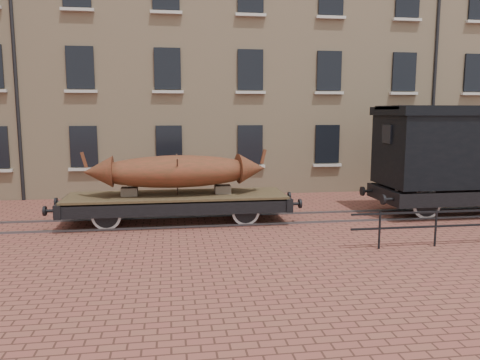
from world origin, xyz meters
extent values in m
plane|color=brown|center=(0.00, 0.00, 0.00)|extent=(90.00, 90.00, 0.00)
cube|color=#D8B78B|center=(3.00, 10.00, 7.00)|extent=(40.00, 10.00, 14.00)
cube|color=black|center=(-6.00, 4.96, 2.20)|extent=(1.10, 0.12, 1.70)
cube|color=beige|center=(-6.00, 4.90, 1.25)|extent=(1.30, 0.18, 0.12)
cube|color=black|center=(-2.50, 4.96, 2.20)|extent=(1.10, 0.12, 1.70)
cube|color=beige|center=(-2.50, 4.90, 1.25)|extent=(1.30, 0.18, 0.12)
cube|color=black|center=(1.00, 4.96, 2.20)|extent=(1.10, 0.12, 1.70)
cube|color=beige|center=(1.00, 4.90, 1.25)|extent=(1.30, 0.18, 0.12)
cube|color=black|center=(4.50, 4.96, 2.20)|extent=(1.10, 0.12, 1.70)
cube|color=beige|center=(4.50, 4.90, 1.25)|extent=(1.30, 0.18, 0.12)
cube|color=black|center=(8.00, 4.96, 2.20)|extent=(1.10, 0.12, 1.70)
cube|color=beige|center=(8.00, 4.90, 1.25)|extent=(1.30, 0.18, 0.12)
cube|color=black|center=(11.50, 4.96, 2.20)|extent=(1.10, 0.12, 1.70)
cube|color=beige|center=(11.50, 4.90, 1.25)|extent=(1.30, 0.18, 0.12)
cube|color=black|center=(-6.00, 4.96, 5.40)|extent=(1.10, 0.12, 1.70)
cube|color=beige|center=(-6.00, 4.90, 4.45)|extent=(1.30, 0.18, 0.12)
cube|color=black|center=(-2.50, 4.96, 5.40)|extent=(1.10, 0.12, 1.70)
cube|color=beige|center=(-2.50, 4.90, 4.45)|extent=(1.30, 0.18, 0.12)
cube|color=black|center=(1.00, 4.96, 5.40)|extent=(1.10, 0.12, 1.70)
cube|color=beige|center=(1.00, 4.90, 4.45)|extent=(1.30, 0.18, 0.12)
cube|color=black|center=(4.50, 4.96, 5.40)|extent=(1.10, 0.12, 1.70)
cube|color=beige|center=(4.50, 4.90, 4.45)|extent=(1.30, 0.18, 0.12)
cube|color=black|center=(8.00, 4.96, 5.40)|extent=(1.10, 0.12, 1.70)
cube|color=beige|center=(8.00, 4.90, 4.45)|extent=(1.30, 0.18, 0.12)
cube|color=black|center=(11.50, 4.96, 5.40)|extent=(1.10, 0.12, 1.70)
cube|color=beige|center=(11.50, 4.90, 4.45)|extent=(1.30, 0.18, 0.12)
cube|color=beige|center=(-6.00, 4.90, 7.65)|extent=(1.30, 0.18, 0.12)
cube|color=beige|center=(-2.50, 4.90, 7.65)|extent=(1.30, 0.18, 0.12)
cube|color=beige|center=(1.00, 4.90, 7.65)|extent=(1.30, 0.18, 0.12)
cube|color=beige|center=(4.50, 4.90, 7.65)|extent=(1.30, 0.18, 0.12)
cube|color=beige|center=(8.00, 4.90, 7.65)|extent=(1.30, 0.18, 0.12)
cube|color=beige|center=(11.50, 4.90, 7.65)|extent=(1.30, 0.18, 0.12)
cylinder|color=black|center=(-8.50, 4.95, 7.00)|extent=(0.14, 0.14, 14.00)
cylinder|color=black|center=(9.50, 4.95, 7.00)|extent=(0.14, 0.14, 14.00)
cube|color=#59595E|center=(0.00, -0.72, 0.03)|extent=(30.00, 0.08, 0.06)
cube|color=#59595E|center=(0.00, 0.72, 0.03)|extent=(30.00, 0.08, 0.06)
cylinder|color=black|center=(3.00, -3.80, 0.50)|extent=(0.06, 0.06, 1.00)
cylinder|color=black|center=(4.60, -3.80, 0.50)|extent=(0.06, 0.06, 1.00)
cube|color=brown|center=(-2.26, 0.00, 0.89)|extent=(7.06, 2.07, 0.11)
cube|color=black|center=(-2.26, -0.96, 0.66)|extent=(7.06, 0.15, 0.42)
cube|color=black|center=(-2.26, 0.96, 0.66)|extent=(7.06, 0.15, 0.42)
cube|color=black|center=(-5.79, 0.00, 0.66)|extent=(0.21, 2.17, 0.42)
cylinder|color=black|center=(-6.06, -0.71, 0.66)|extent=(0.33, 0.09, 0.09)
cylinder|color=black|center=(-6.22, -0.71, 0.66)|extent=(0.08, 0.30, 0.30)
cylinder|color=black|center=(-6.06, 0.71, 0.66)|extent=(0.33, 0.09, 0.09)
cylinder|color=black|center=(-6.22, 0.71, 0.66)|extent=(0.08, 0.30, 0.30)
cube|color=black|center=(1.27, 0.00, 0.66)|extent=(0.21, 2.17, 0.42)
cylinder|color=black|center=(1.53, -0.71, 0.66)|extent=(0.33, 0.09, 0.09)
cylinder|color=black|center=(1.69, -0.71, 0.66)|extent=(0.08, 0.30, 0.30)
cylinder|color=black|center=(1.53, 0.71, 0.66)|extent=(0.33, 0.09, 0.09)
cylinder|color=black|center=(1.69, 0.71, 0.66)|extent=(0.08, 0.30, 0.30)
cylinder|color=black|center=(-4.43, 0.00, 0.45)|extent=(0.09, 1.79, 0.09)
cylinder|color=silver|center=(-4.43, -0.72, 0.45)|extent=(0.90, 0.07, 0.90)
cylinder|color=black|center=(-4.43, -0.72, 0.45)|extent=(0.74, 0.09, 0.74)
cube|color=black|center=(-4.43, -0.83, 0.68)|extent=(0.85, 0.08, 0.09)
cylinder|color=silver|center=(-4.43, 0.72, 0.45)|extent=(0.90, 0.07, 0.90)
cylinder|color=black|center=(-4.43, 0.72, 0.45)|extent=(0.74, 0.09, 0.74)
cube|color=black|center=(-4.43, 0.83, 0.68)|extent=(0.85, 0.08, 0.09)
cylinder|color=black|center=(-0.10, 0.00, 0.45)|extent=(0.09, 1.79, 0.09)
cylinder|color=silver|center=(-0.10, -0.72, 0.45)|extent=(0.90, 0.07, 0.90)
cylinder|color=black|center=(-0.10, -0.72, 0.45)|extent=(0.74, 0.09, 0.74)
cube|color=black|center=(-0.10, -0.83, 0.68)|extent=(0.85, 0.08, 0.09)
cylinder|color=silver|center=(-0.10, 0.72, 0.45)|extent=(0.90, 0.07, 0.90)
cylinder|color=black|center=(-0.10, 0.72, 0.45)|extent=(0.74, 0.09, 0.74)
cube|color=black|center=(-0.10, 0.83, 0.68)|extent=(0.85, 0.08, 0.09)
cube|color=black|center=(-2.26, 0.00, 0.52)|extent=(3.77, 0.06, 0.06)
cube|color=#716053|center=(-3.77, 0.00, 1.07)|extent=(0.52, 0.47, 0.26)
cube|color=#716053|center=(-0.76, 0.00, 1.07)|extent=(0.52, 0.47, 0.26)
ellipsoid|color=maroon|center=(-2.24, 0.00, 1.70)|extent=(5.29, 1.87, 1.04)
cone|color=maroon|center=(-4.71, -0.12, 1.74)|extent=(0.95, 1.03, 0.99)
cube|color=maroon|center=(-5.11, -0.14, 2.13)|extent=(0.21, 0.12, 0.50)
cone|color=maroon|center=(0.23, 0.12, 1.74)|extent=(0.95, 1.03, 0.99)
cube|color=maroon|center=(0.64, 0.14, 2.13)|extent=(0.21, 0.12, 0.50)
cylinder|color=#483328|center=(-2.24, -0.42, 1.57)|extent=(0.04, 0.89, 1.28)
cylinder|color=#483328|center=(-2.24, 0.42, 1.57)|extent=(0.04, 0.89, 1.28)
cube|color=black|center=(8.13, 1.16, 0.74)|extent=(6.35, 0.17, 0.48)
cube|color=black|center=(4.96, 0.00, 0.74)|extent=(0.23, 2.54, 0.48)
cylinder|color=black|center=(4.48, -0.85, 0.74)|extent=(0.08, 0.34, 0.34)
cylinder|color=black|center=(4.48, 0.85, 0.74)|extent=(0.08, 0.34, 0.34)
cylinder|color=black|center=(6.12, 0.00, 0.51)|extent=(0.11, 2.01, 0.11)
cylinder|color=silver|center=(6.12, -0.72, 0.51)|extent=(1.02, 0.07, 1.02)
cylinder|color=black|center=(6.12, -0.72, 0.51)|extent=(0.83, 0.11, 0.83)
cylinder|color=silver|center=(6.12, 0.72, 0.51)|extent=(1.02, 0.07, 1.02)
cylinder|color=black|center=(6.12, 0.72, 0.51)|extent=(0.83, 0.11, 0.83)
cube|color=black|center=(8.13, 0.00, 2.28)|extent=(6.35, 2.54, 2.44)
cube|color=black|center=(8.13, 0.00, 3.64)|extent=(6.54, 2.69, 0.30)
cube|color=black|center=(8.13, 0.00, 3.76)|extent=(6.54, 1.80, 0.13)
cube|color=black|center=(4.94, 0.00, 2.86)|extent=(0.08, 0.64, 0.64)
camera|label=1|loc=(-2.41, -15.18, 3.58)|focal=35.00mm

